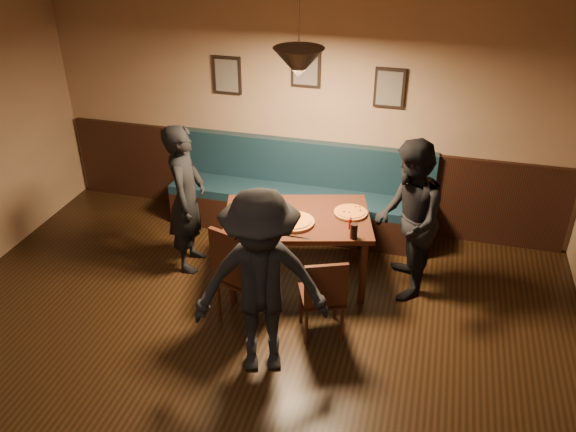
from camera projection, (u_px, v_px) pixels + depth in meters
The scene contains 22 objects.
ceiling at pixel (145, 65), 2.89m from camera, with size 7.00×7.00×0.00m, color silver.
wall_back at pixel (306, 107), 6.52m from camera, with size 6.00×6.00×0.00m, color #8C704F.
wainscot at pixel (304, 181), 6.94m from camera, with size 5.88×0.06×1.00m, color black.
booth_bench at pixel (299, 191), 6.72m from camera, with size 3.00×0.60×1.00m, color #0F232D, non-canonical shape.
picture_left at pixel (227, 75), 6.55m from camera, with size 0.32×0.04×0.42m, color black.
picture_center at pixel (306, 68), 6.27m from camera, with size 0.32×0.04×0.42m, color black.
picture_right at pixel (389, 88), 6.15m from camera, with size 0.32×0.04×0.42m, color black.
pendant_lamp at pixel (299, 63), 4.96m from camera, with size 0.44×0.44×0.25m, color black.
dining_table at pixel (297, 249), 5.90m from camera, with size 1.40×0.90×0.75m, color black.
chair_near_left at pixel (247, 272), 5.32m from camera, with size 0.45×0.45×1.01m, color black, non-canonical shape.
chair_near_right at pixel (322, 294), 5.19m from camera, with size 0.37×0.37×0.84m, color black, non-canonical shape.
diner_left at pixel (187, 199), 5.95m from camera, with size 0.58×0.38×1.58m, color black.
diner_right at pixel (408, 221), 5.55m from camera, with size 0.77×0.60×1.59m, color black.
diner_front at pixel (261, 285), 4.61m from camera, with size 1.07×0.61×1.66m, color black.
pizza_a at pixel (255, 203), 5.91m from camera, with size 0.32×0.32×0.04m, color #C06724.
pizza_b at pixel (294, 222), 5.58m from camera, with size 0.38×0.38×0.04m, color orange.
pizza_c at pixel (351, 212), 5.74m from camera, with size 0.33×0.33×0.04m, color gold.
soda_glass at pixel (354, 231), 5.33m from camera, with size 0.07×0.07×0.15m, color black.
tabasco_bottle at pixel (350, 223), 5.48m from camera, with size 0.03×0.03×0.13m, color #950704.
napkin_a at pixel (250, 196), 6.07m from camera, with size 0.15×0.15×0.01m, color #1B672E.
napkin_b at pixel (234, 221), 5.62m from camera, with size 0.14×0.14×0.01m, color #1C6A21.
cutlery_set at pixel (291, 236), 5.38m from camera, with size 0.02×0.21×0.00m, color silver.
Camera 1 is at (1.42, -2.60, 3.59)m, focal length 36.71 mm.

